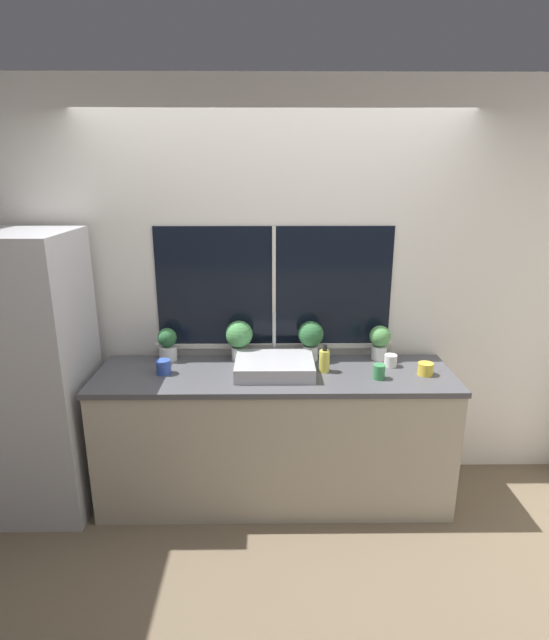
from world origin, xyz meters
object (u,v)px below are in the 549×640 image
mug_blue (163,367)px  mug_white (391,361)px  mug_green (379,372)px  potted_plant_far_left (168,344)px  sink (275,365)px  refrigerator (28,376)px  potted_plant_far_right (380,340)px  soap_bottle (324,360)px  mug_yellow (425,369)px  potted_plant_center_right (311,337)px  potted_plant_center_left (239,337)px

mug_blue → mug_white: 1.47m
mug_green → potted_plant_far_left: bearing=166.2°
sink → refrigerator: bearing=-178.1°
potted_plant_far_right → soap_bottle: 0.45m
sink → mug_yellow: bearing=-3.0°
potted_plant_far_right → refrigerator: bearing=-173.0°
potted_plant_far_left → mug_blue: 0.25m
sink → potted_plant_far_right: sink is taller
potted_plant_far_right → soap_bottle: potted_plant_far_right is taller
potted_plant_center_right → mug_white: (0.52, -0.13, -0.12)m
refrigerator → mug_blue: size_ratio=19.43×
sink → mug_blue: size_ratio=5.34×
refrigerator → potted_plant_center_right: (1.79, 0.27, 0.16)m
potted_plant_far_right → soap_bottle: bearing=-151.4°
soap_bottle → mug_green: soap_bottle is taller
potted_plant_far_right → mug_blue: bearing=-170.3°
sink → potted_plant_center_right: 0.35m
soap_bottle → mug_blue: soap_bottle is taller
potted_plant_center_right → refrigerator: bearing=-171.2°
mug_blue → potted_plant_center_left: bearing=27.3°
potted_plant_center_right → potted_plant_far_right: size_ratio=1.14×
potted_plant_center_left → mug_white: potted_plant_center_left is taller
mug_green → mug_white: bearing=59.4°
potted_plant_center_left → mug_yellow: potted_plant_center_left is taller
potted_plant_far_right → mug_green: potted_plant_far_right is taller
potted_plant_far_left → mug_green: size_ratio=2.46×
mug_white → potted_plant_center_right: bearing=165.8°
potted_plant_far_right → mug_green: bearing=-102.1°
potted_plant_center_left → potted_plant_center_right: size_ratio=1.02×
potted_plant_far_left → mug_green: (1.36, -0.33, -0.07)m
mug_white → mug_green: size_ratio=0.90×
refrigerator → potted_plant_far_right: (2.25, 0.27, 0.14)m
refrigerator → soap_bottle: (1.86, 0.06, 0.08)m
potted_plant_center_right → mug_blue: size_ratio=2.90×
mug_white → mug_yellow: (0.19, -0.14, -0.00)m
potted_plant_far_left → soap_bottle: bearing=-11.8°
soap_bottle → potted_plant_center_left: bearing=158.7°
potted_plant_far_right → mug_blue: 1.44m
potted_plant_center_left → potted_plant_far_right: potted_plant_center_left is taller
potted_plant_far_right → mug_white: bearing=-69.6°
potted_plant_far_left → potted_plant_far_right: bearing=0.0°
refrigerator → mug_blue: (0.84, 0.03, 0.05)m
potted_plant_far_left → potted_plant_center_right: (0.96, 0.00, 0.04)m
potted_plant_center_right → mug_blue: bearing=-165.7°
potted_plant_center_left → mug_green: bearing=-20.8°
potted_plant_center_left → mug_white: size_ratio=3.34×
mug_yellow → mug_green: (-0.31, -0.06, 0.01)m
potted_plant_far_right → mug_yellow: (0.23, -0.27, -0.10)m
refrigerator → mug_green: 2.18m
potted_plant_far_left → mug_yellow: (1.66, -0.27, -0.08)m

